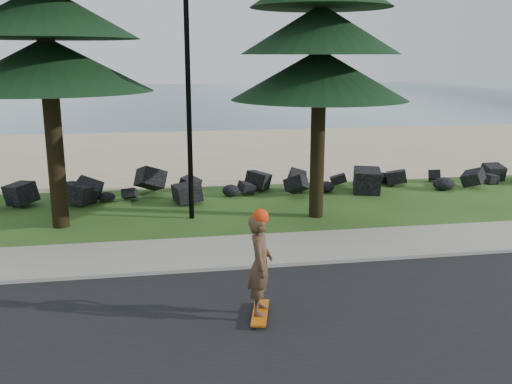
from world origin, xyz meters
The scene contains 9 objects.
ground centered at (0.00, 0.00, 0.00)m, with size 160.00×160.00×0.00m, color #284515.
road centered at (0.00, -4.50, 0.01)m, with size 160.00×7.00×0.02m, color black.
kerb centered at (0.00, -0.90, 0.05)m, with size 160.00×0.20×0.10m, color #9D9B8E.
sidewalk centered at (0.00, 0.20, 0.04)m, with size 160.00×2.00×0.08m, color gray.
beach_sand centered at (0.00, 14.50, 0.01)m, with size 160.00×15.00×0.01m, color tan.
ocean centered at (0.00, 51.00, 0.00)m, with size 160.00×58.00×0.01m, color #325060.
seawall_boulders centered at (0.00, 5.60, 0.00)m, with size 60.00×2.40×1.10m, color black, non-canonical shape.
lamp_post centered at (0.00, 3.20, 4.13)m, with size 0.25×0.14×8.14m.
skateboarder centered at (0.80, -3.29, 0.99)m, with size 0.56×1.08×1.96m.
Camera 1 is at (-0.83, -12.31, 4.48)m, focal length 40.00 mm.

